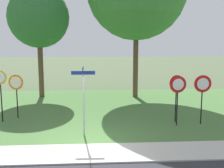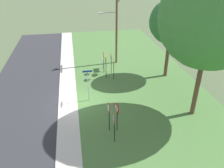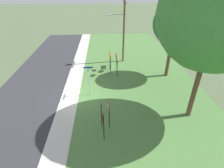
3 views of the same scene
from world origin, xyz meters
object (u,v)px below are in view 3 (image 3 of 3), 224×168
object	(u,v)px
stop_sign_near_left	(110,59)
yield_sign_far_left	(101,107)
oak_tree_left	(175,24)
stop_sign_far_center	(110,56)
street_name_post	(89,78)
oak_tree_right	(216,15)
stop_sign_far_left	(117,63)
utility_pole	(123,27)
notice_board	(110,61)
yield_sign_near_right	(109,108)
stop_sign_near_right	(116,57)
yield_sign_near_left	(103,119)

from	to	relation	value
stop_sign_near_left	yield_sign_far_left	xyz separation A→B (m)	(8.30, -1.08, -0.11)
oak_tree_left	stop_sign_near_left	bearing A→B (deg)	-95.67
stop_sign_far_center	street_name_post	xyz separation A→B (m)	(5.35, -2.09, 0.02)
oak_tree_left	oak_tree_right	size ratio (longest dim) A/B	0.71
stop_sign_far_left	street_name_post	bearing A→B (deg)	-31.70
utility_pole	notice_board	distance (m)	4.32
yield_sign_near_right	yield_sign_far_left	xyz separation A→B (m)	(-0.11, -0.54, 0.02)
street_name_post	stop_sign_far_left	bearing A→B (deg)	141.85
yield_sign_far_left	oak_tree_right	bearing A→B (deg)	94.46
yield_sign_near_right	stop_sign_near_left	bearing A→B (deg)	164.88
utility_pole	oak_tree_right	xyz separation A→B (m)	(11.21, 4.09, 3.09)
stop_sign_near_right	stop_sign_far_left	world-z (taller)	stop_sign_near_right
stop_sign_near_right	notice_board	xyz separation A→B (m)	(-1.04, -0.67, -0.87)
oak_tree_left	yield_sign_near_right	bearing A→B (deg)	-41.06
yield_sign_far_left	yield_sign_near_left	bearing A→B (deg)	3.67
yield_sign_near_left	yield_sign_near_right	xyz separation A→B (m)	(-1.11, 0.40, -0.03)
yield_sign_near_right	stop_sign_far_center	bearing A→B (deg)	165.58
stop_sign_near_left	notice_board	bearing A→B (deg)	-169.99
street_name_post	oak_tree_left	distance (m)	9.86
utility_pole	notice_board	world-z (taller)	utility_pole
stop_sign_near_left	oak_tree_left	bearing A→B (deg)	95.50
stop_sign_far_left	yield_sign_near_right	bearing A→B (deg)	-2.02
yield_sign_near_left	oak_tree_right	xyz separation A→B (m)	(-2.11, 6.74, 5.75)
utility_pole	oak_tree_right	bearing A→B (deg)	20.07
street_name_post	utility_pole	bearing A→B (deg)	154.51
stop_sign_near_right	yield_sign_near_right	size ratio (longest dim) A/B	1.02
oak_tree_left	notice_board	bearing A→B (deg)	-112.93
stop_sign_far_left	oak_tree_right	xyz separation A→B (m)	(6.89, 5.10, 5.86)
stop_sign_near_right	street_name_post	size ratio (longest dim) A/B	0.82
oak_tree_left	yield_sign_near_left	bearing A→B (deg)	-38.92
stop_sign_far_center	oak_tree_left	distance (m)	7.66
notice_board	street_name_post	bearing A→B (deg)	-18.70
oak_tree_left	stop_sign_far_left	bearing A→B (deg)	-90.99
yield_sign_far_left	notice_board	xyz separation A→B (m)	(-10.31, 1.12, -0.90)
stop_sign_near_right	stop_sign_far_left	size ratio (longest dim) A/B	1.05
yield_sign_near_right	street_name_post	bearing A→B (deg)	-171.49
stop_sign_near_left	oak_tree_right	xyz separation A→B (m)	(7.41, 5.80, 5.64)
stop_sign_far_left	utility_pole	bearing A→B (deg)	173.88
street_name_post	yield_sign_far_left	bearing A→B (deg)	14.23
oak_tree_left	utility_pole	bearing A→B (deg)	-134.19
stop_sign_far_center	yield_sign_near_right	bearing A→B (deg)	-4.61
notice_board	stop_sign_near_right	bearing A→B (deg)	33.49
stop_sign_far_left	yield_sign_far_left	size ratio (longest dim) A/B	0.96
stop_sign_near_left	stop_sign_far_center	world-z (taller)	stop_sign_near_left
yield_sign_near_right	oak_tree_right	xyz separation A→B (m)	(-1.00, 6.34, 5.77)
stop_sign_far_center	street_name_post	distance (m)	5.74
stop_sign_far_left	utility_pole	size ratio (longest dim) A/B	0.28
notice_board	oak_tree_left	xyz separation A→B (m)	(2.63, 6.21, 4.79)
yield_sign_far_left	oak_tree_right	xyz separation A→B (m)	(-0.89, 6.88, 5.75)
utility_pole	oak_tree_left	bearing A→B (deg)	45.81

